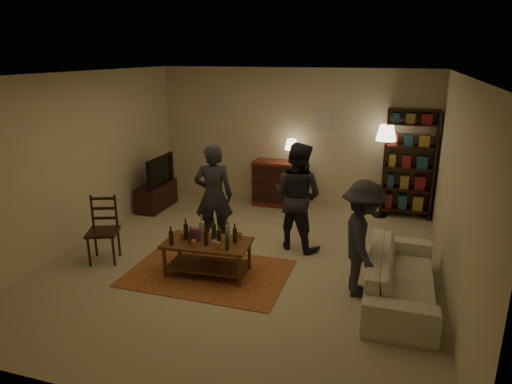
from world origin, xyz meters
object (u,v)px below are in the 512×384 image
at_px(person_left, 214,196).
at_px(tv_stand, 157,189).
at_px(person_right, 297,196).
at_px(person_by_sofa, 362,239).
at_px(sofa, 401,276).
at_px(coffee_table, 207,246).
at_px(dresser, 279,182).
at_px(dining_chair, 103,227).
at_px(floor_lamp, 386,139).
at_px(bookshelf, 409,163).

bearing_deg(person_left, tv_stand, -53.68).
distance_m(person_right, person_by_sofa, 1.62).
xyz_separation_m(tv_stand, sofa, (4.64, -2.20, -0.08)).
xyz_separation_m(coffee_table, person_right, (0.98, 1.27, 0.43)).
xyz_separation_m(dresser, person_right, (0.80, -1.95, 0.37)).
distance_m(dresser, person_right, 2.14).
bearing_deg(person_right, dresser, -49.24).
bearing_deg(person_by_sofa, dresser, 17.60).
height_order(coffee_table, person_by_sofa, person_by_sofa).
height_order(coffee_table, tv_stand, tv_stand).
xyz_separation_m(dining_chair, person_right, (2.62, 1.29, 0.33)).
distance_m(dining_chair, floor_lamp, 5.06).
distance_m(tv_stand, dresser, 2.43).
bearing_deg(dresser, coffee_table, -93.17).
height_order(tv_stand, dresser, dresser).
bearing_deg(person_left, person_right, 176.72).
xyz_separation_m(coffee_table, dining_chair, (-1.64, -0.02, 0.10)).
distance_m(bookshelf, person_right, 2.60).
bearing_deg(tv_stand, person_by_sofa, -28.24).
xyz_separation_m(dining_chair, dresser, (1.82, 3.24, -0.04)).
bearing_deg(sofa, person_by_sofa, 92.99).
bearing_deg(bookshelf, coffee_table, -128.54).
xyz_separation_m(dining_chair, tv_stand, (-0.43, 2.33, -0.14)).
bearing_deg(floor_lamp, dining_chair, -140.23).
height_order(bookshelf, person_left, bookshelf).
distance_m(dresser, floor_lamp, 2.23).
xyz_separation_m(coffee_table, person_by_sofa, (2.07, 0.08, 0.33)).
bearing_deg(floor_lamp, coffee_table, -124.61).
bearing_deg(dresser, dining_chair, -119.30).
distance_m(dining_chair, dresser, 3.72).
xyz_separation_m(person_right, person_by_sofa, (1.09, -1.19, -0.10)).
bearing_deg(dining_chair, tv_stand, 79.57).
bearing_deg(person_by_sofa, coffee_table, 78.68).
bearing_deg(floor_lamp, person_left, -138.43).
relative_size(bookshelf, floor_lamp, 1.16).
distance_m(tv_stand, person_by_sofa, 4.72).
height_order(dining_chair, sofa, dining_chair).
bearing_deg(dresser, person_left, -101.79).
bearing_deg(floor_lamp, bookshelf, 16.49).
xyz_separation_m(coffee_table, bookshelf, (2.62, 3.28, 0.61)).
relative_size(tv_stand, floor_lamp, 0.61).
bearing_deg(bookshelf, tv_stand, -168.20).
height_order(bookshelf, person_by_sofa, bookshelf).
height_order(dresser, floor_lamp, floor_lamp).
relative_size(tv_stand, person_right, 0.62).
bearing_deg(person_left, coffee_table, 90.09).
relative_size(dining_chair, floor_lamp, 0.57).
bearing_deg(person_by_sofa, person_right, 29.10).
height_order(dresser, person_by_sofa, person_by_sofa).
bearing_deg(sofa, person_left, 73.27).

